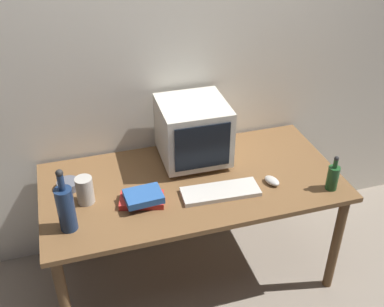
# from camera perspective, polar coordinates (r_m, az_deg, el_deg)

# --- Properties ---
(ground_plane) EXTENTS (6.00, 6.00, 0.00)m
(ground_plane) POSITION_cam_1_polar(r_m,az_deg,el_deg) (3.09, -0.00, -14.06)
(ground_plane) COLOR gray
(back_wall) EXTENTS (4.00, 0.08, 2.50)m
(back_wall) POSITION_cam_1_polar(r_m,az_deg,el_deg) (2.75, -2.86, 11.35)
(back_wall) COLOR silver
(back_wall) RESTS_ON ground
(desk) EXTENTS (1.66, 0.82, 0.72)m
(desk) POSITION_cam_1_polar(r_m,az_deg,el_deg) (2.66, -0.00, -4.65)
(desk) COLOR brown
(desk) RESTS_ON ground
(crt_monitor) EXTENTS (0.39, 0.39, 0.37)m
(crt_monitor) POSITION_cam_1_polar(r_m,az_deg,el_deg) (2.68, 0.12, 2.73)
(crt_monitor) COLOR beige
(crt_monitor) RESTS_ON desk
(keyboard) EXTENTS (0.43, 0.17, 0.02)m
(keyboard) POSITION_cam_1_polar(r_m,az_deg,el_deg) (2.51, 3.50, -4.69)
(keyboard) COLOR beige
(keyboard) RESTS_ON desk
(computer_mouse) EXTENTS (0.09, 0.11, 0.04)m
(computer_mouse) POSITION_cam_1_polar(r_m,az_deg,el_deg) (2.62, 9.75, -3.31)
(computer_mouse) COLOR beige
(computer_mouse) RESTS_ON desk
(bottle_tall) EXTENTS (0.09, 0.09, 0.35)m
(bottle_tall) POSITION_cam_1_polar(r_m,az_deg,el_deg) (2.30, -15.19, -6.37)
(bottle_tall) COLOR navy
(bottle_tall) RESTS_ON desk
(bottle_short) EXTENTS (0.06, 0.06, 0.21)m
(bottle_short) POSITION_cam_1_polar(r_m,az_deg,el_deg) (2.62, 16.85, -2.74)
(bottle_short) COLOR #1E4C23
(bottle_short) RESTS_ON desk
(book_stack) EXTENTS (0.25, 0.19, 0.07)m
(book_stack) POSITION_cam_1_polar(r_m,az_deg,el_deg) (2.44, -6.06, -5.45)
(book_stack) COLOR red
(book_stack) RESTS_ON desk
(cd_spindle) EXTENTS (0.12, 0.12, 0.04)m
(cd_spindle) POSITION_cam_1_polar(r_m,az_deg,el_deg) (2.63, -14.90, -3.73)
(cd_spindle) COLOR #595B66
(cd_spindle) RESTS_ON desk
(metal_canister) EXTENTS (0.09, 0.09, 0.15)m
(metal_canister) POSITION_cam_1_polar(r_m,az_deg,el_deg) (2.48, -12.98, -4.40)
(metal_canister) COLOR #B7B2A8
(metal_canister) RESTS_ON desk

